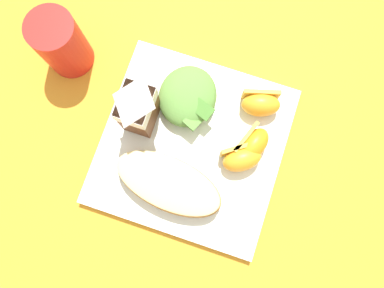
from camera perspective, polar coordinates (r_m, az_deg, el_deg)
name	(u,v)px	position (r m, az deg, el deg)	size (l,w,h in m)	color
ground	(192,147)	(0.58, 0.00, -0.44)	(3.00, 3.00, 0.00)	orange
white_plate	(192,146)	(0.57, 0.00, -0.31)	(0.28, 0.28, 0.02)	white
cheesy_pizza_bread	(169,184)	(0.54, -3.72, -6.27)	(0.10, 0.18, 0.04)	#B77F42
green_salad_pile	(188,96)	(0.56, -0.67, 7.56)	(0.10, 0.10, 0.04)	#5B8E3D
milk_carton	(137,108)	(0.52, -8.66, 5.72)	(0.06, 0.04, 0.11)	brown
orange_wedge_front	(242,158)	(0.55, 7.88, -2.14)	(0.06, 0.07, 0.04)	orange
orange_wedge_middle	(252,144)	(0.55, 9.53, -0.05)	(0.07, 0.06, 0.04)	orange
orange_wedge_rear	(261,104)	(0.57, 10.83, 6.30)	(0.05, 0.07, 0.04)	orange
drinking_red_cup	(62,44)	(0.61, -19.97, 14.70)	(0.07, 0.07, 0.11)	red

